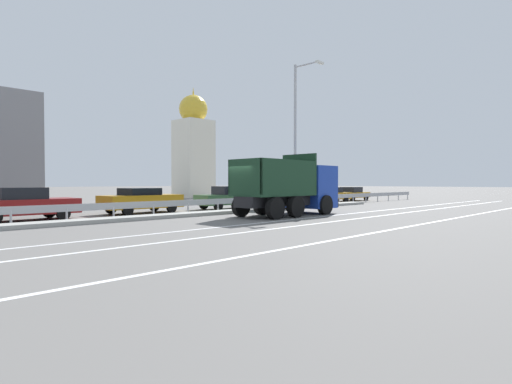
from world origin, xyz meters
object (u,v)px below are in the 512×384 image
Objects in this scene: parked_car_5 at (274,197)px; church_tower at (193,148)px; parked_car_3 at (142,200)px; parked_car_6 at (329,195)px; median_road_sign at (269,192)px; street_lamp_1 at (297,130)px; parked_car_2 at (23,204)px; dump_truck at (296,190)px; parked_car_7 at (352,194)px; parked_car_4 at (227,198)px.

church_tower is (5.19, 17.21, 5.08)m from parked_car_5.
parked_car_6 is at bearing 84.58° from parked_car_3.
median_road_sign is 10.94m from parked_car_6.
street_lamp_1 reaches higher than parked_car_2.
dump_truck reaches higher than parked_car_7.
parked_car_6 is at bearing 87.82° from parked_car_2.
parked_car_3 is (-6.73, 3.45, -0.40)m from median_road_sign.
parked_car_4 is 1.06× the size of parked_car_7.
street_lamp_1 reaches higher than parked_car_5.
street_lamp_1 is 2.12× the size of parked_car_5.
median_road_sign is at bearing 74.60° from parked_car_2.
dump_truck is at bearing -35.93° from parked_car_5.
parked_car_6 is at bearing 20.82° from street_lamp_1.
parked_car_4 reaches higher than parked_car_6.
parked_car_6 reaches higher than parked_car_5.
dump_truck is 13.28m from parked_car_6.
parked_car_6 reaches higher than parked_car_7.
dump_truck is at bearing -179.70° from parked_car_4.
dump_truck reaches higher than median_road_sign.
parked_car_4 is 0.95× the size of parked_car_5.
parked_car_5 is (5.10, 0.51, -0.10)m from parked_car_4.
street_lamp_1 reaches higher than dump_truck.
parked_car_3 is 1.03× the size of parked_car_5.
parked_car_6 is at bearing -86.49° from parked_car_4.
parked_car_2 reaches higher than parked_car_7.
median_road_sign reaches higher than parked_car_3.
parked_car_7 is (27.88, 0.20, -0.09)m from parked_car_2.
street_lamp_1 is 2.37× the size of parked_car_7.
parked_car_4 is 0.33× the size of church_tower.
church_tower reaches higher than parked_car_7.
dump_truck is 1.59× the size of parked_car_7.
street_lamp_1 is 16.17m from parked_car_2.
street_lamp_1 is 21.90m from church_tower.
parked_car_5 is 1.01× the size of parked_car_6.
dump_truck is 1.42× the size of parked_car_5.
parked_car_2 reaches higher than parked_car_6.
street_lamp_1 is at bearing -74.91° from parked_car_7.
dump_truck is 0.67× the size of street_lamp_1.
dump_truck is 1.42× the size of parked_car_2.
street_lamp_1 is at bearing 75.97° from parked_car_2.
church_tower reaches higher than parked_car_6.
dump_truck reaches higher than parked_car_6.
parked_car_4 is (0.33, 6.02, -0.57)m from dump_truck.
parked_car_4 reaches higher than parked_car_5.
median_road_sign is at bearing 158.33° from dump_truck.
church_tower is at bearing 167.03° from parked_car_5.
dump_truck is 8.52m from parked_car_5.
dump_truck is 1.43× the size of parked_car_6.
parked_car_2 is 28.53m from church_tower.
street_lamp_1 is 10.86m from parked_car_3.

